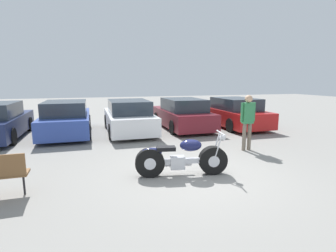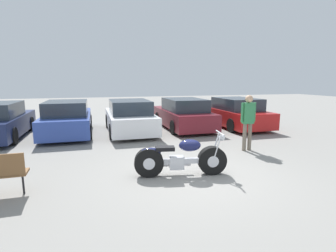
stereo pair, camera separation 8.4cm
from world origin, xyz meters
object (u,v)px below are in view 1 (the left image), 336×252
object	(u,v)px
parked_car_white	(129,117)
person_standing	(248,118)
parked_car_blue	(66,119)
parked_car_red	(233,113)
parked_car_maroon	(182,114)
motorcycle	(181,158)

from	to	relation	value
parked_car_white	person_standing	xyz separation A→B (m)	(3.23, -4.10, 0.42)
parked_car_blue	parked_car_red	bearing A→B (deg)	-1.79
parked_car_blue	parked_car_white	xyz separation A→B (m)	(2.55, -0.21, 0.00)
parked_car_white	parked_car_red	distance (m)	5.09
parked_car_red	parked_car_maroon	bearing A→B (deg)	174.24
motorcycle	parked_car_white	bearing A→B (deg)	94.45
parked_car_blue	parked_car_red	distance (m)	7.64
parked_car_maroon	person_standing	xyz separation A→B (m)	(0.68, -4.33, 0.42)
motorcycle	parked_car_white	size ratio (longest dim) A/B	0.50
parked_car_red	parked_car_blue	bearing A→B (deg)	178.21
motorcycle	parked_car_maroon	distance (m)	6.26
motorcycle	parked_car_blue	xyz separation A→B (m)	(-2.99, 5.87, 0.23)
parked_car_white	parked_car_red	xyz separation A→B (m)	(5.09, -0.03, 0.00)
parked_car_white	parked_car_red	bearing A→B (deg)	-0.33
parked_car_white	parked_car_blue	bearing A→B (deg)	175.29
parked_car_red	person_standing	bearing A→B (deg)	-114.63
person_standing	parked_car_maroon	bearing A→B (deg)	98.92
parked_car_red	person_standing	distance (m)	4.50
parked_car_blue	person_standing	distance (m)	7.22
parked_car_blue	parked_car_white	world-z (taller)	same
person_standing	parked_car_white	bearing A→B (deg)	128.18
motorcycle	parked_car_maroon	xyz separation A→B (m)	(2.11, 5.89, 0.23)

